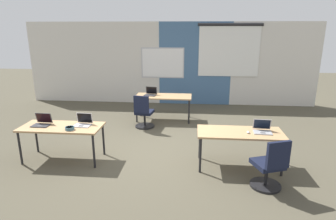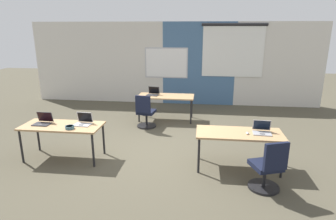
% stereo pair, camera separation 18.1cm
% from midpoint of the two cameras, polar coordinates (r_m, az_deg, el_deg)
% --- Properties ---
extents(ground_plane, '(24.00, 24.00, 0.00)m').
position_cam_midpoint_polar(ground_plane, '(6.38, -2.16, -8.00)').
color(ground_plane, '#4C4738').
extents(back_wall_assembly, '(10.00, 0.27, 2.80)m').
position_cam_midpoint_polar(back_wall_assembly, '(10.05, 1.81, 9.30)').
color(back_wall_assembly, silver).
rests_on(back_wall_assembly, ground).
extents(desk_near_left, '(1.60, 0.70, 0.72)m').
position_cam_midpoint_polar(desk_near_left, '(6.12, -19.57, -3.38)').
color(desk_near_left, tan).
rests_on(desk_near_left, ground).
extents(desk_near_right, '(1.60, 0.70, 0.72)m').
position_cam_midpoint_polar(desk_near_right, '(5.56, 14.92, -4.95)').
color(desk_near_right, tan).
rests_on(desk_near_right, ground).
extents(desk_far_center, '(1.60, 0.70, 0.72)m').
position_cam_midpoint_polar(desk_far_center, '(8.23, 0.21, 2.46)').
color(desk_far_center, tan).
rests_on(desk_far_center, ground).
extents(laptop_far_left, '(0.37, 0.32, 0.24)m').
position_cam_midpoint_polar(laptop_far_left, '(8.30, -2.39, 3.35)').
color(laptop_far_left, '#333338').
rests_on(laptop_far_left, desk_far_center).
extents(chair_far_left, '(0.52, 0.57, 0.92)m').
position_cam_midpoint_polar(chair_far_left, '(7.66, -3.84, -0.82)').
color(chair_far_left, black).
rests_on(chair_far_left, ground).
extents(laptop_near_right_end, '(0.35, 0.32, 0.23)m').
position_cam_midpoint_polar(laptop_near_right_end, '(5.62, 19.11, -3.88)').
color(laptop_near_right_end, '#9E9EA3').
rests_on(laptop_near_right_end, desk_near_right).
extents(mouse_near_right_end, '(0.06, 0.10, 0.03)m').
position_cam_midpoint_polar(mouse_near_right_end, '(5.50, 16.45, -4.44)').
color(mouse_near_right_end, '#B2B2B7').
rests_on(mouse_near_right_end, desk_near_right).
extents(chair_near_right_end, '(0.57, 0.61, 0.92)m').
position_cam_midpoint_polar(chair_near_right_end, '(5.06, 20.27, -11.12)').
color(chair_near_right_end, black).
rests_on(chair_near_right_end, ground).
extents(laptop_near_left_end, '(0.34, 0.30, 0.23)m').
position_cam_midpoint_polar(laptop_near_left_end, '(6.30, -22.93, -2.13)').
color(laptop_near_left_end, '#333338').
rests_on(laptop_near_left_end, desk_near_left).
extents(laptop_near_left_inner, '(0.35, 0.29, 0.24)m').
position_cam_midpoint_polar(laptop_near_left_inner, '(6.00, -15.74, -2.31)').
color(laptop_near_left_inner, '#B7B7BC').
rests_on(laptop_near_left_inner, desk_near_left).
extents(snack_bowl, '(0.18, 0.18, 0.06)m').
position_cam_midpoint_polar(snack_bowl, '(5.82, -18.20, -3.26)').
color(snack_bowl, '#3D6070').
rests_on(snack_bowl, desk_near_left).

